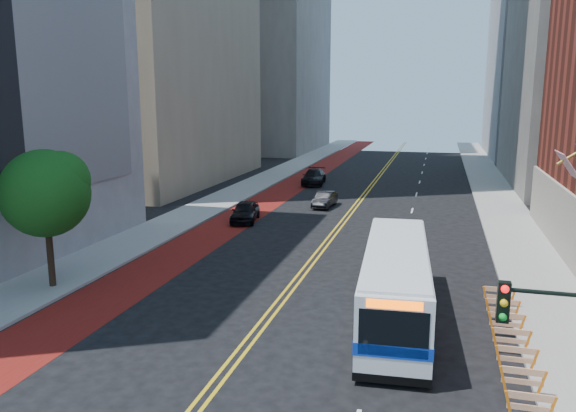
# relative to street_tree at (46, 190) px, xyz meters

# --- Properties ---
(ground) EXTENTS (160.00, 160.00, 0.00)m
(ground) POSITION_rel_street_tree_xyz_m (11.24, -6.04, -4.91)
(ground) COLOR black
(ground) RESTS_ON ground
(sidewalk_left) EXTENTS (4.00, 140.00, 0.15)m
(sidewalk_left) POSITION_rel_street_tree_xyz_m (-0.76, 23.96, -4.84)
(sidewalk_left) COLOR gray
(sidewalk_left) RESTS_ON ground
(sidewalk_right) EXTENTS (4.00, 140.00, 0.15)m
(sidewalk_right) POSITION_rel_street_tree_xyz_m (23.24, 23.96, -4.84)
(sidewalk_right) COLOR gray
(sidewalk_right) RESTS_ON ground
(bus_lane_paint) EXTENTS (3.60, 140.00, 0.01)m
(bus_lane_paint) POSITION_rel_street_tree_xyz_m (3.14, 23.96, -4.91)
(bus_lane_paint) COLOR #5E0D0D
(bus_lane_paint) RESTS_ON ground
(center_line_inner) EXTENTS (0.14, 140.00, 0.01)m
(center_line_inner) POSITION_rel_street_tree_xyz_m (11.06, 23.96, -4.91)
(center_line_inner) COLOR gold
(center_line_inner) RESTS_ON ground
(center_line_outer) EXTENTS (0.14, 140.00, 0.01)m
(center_line_outer) POSITION_rel_street_tree_xyz_m (11.42, 23.96, -4.91)
(center_line_outer) COLOR gold
(center_line_outer) RESTS_ON ground
(lane_dashes) EXTENTS (0.14, 98.20, 0.01)m
(lane_dashes) POSITION_rel_street_tree_xyz_m (16.04, 31.96, -4.90)
(lane_dashes) COLOR silver
(lane_dashes) RESTS_ON ground
(construction_barriers) EXTENTS (1.42, 10.91, 1.00)m
(construction_barriers) POSITION_rel_street_tree_xyz_m (20.84, -2.62, -4.24)
(construction_barriers) COLOR orange
(construction_barriers) RESTS_ON ground
(street_tree) EXTENTS (4.20, 4.20, 6.70)m
(street_tree) POSITION_rel_street_tree_xyz_m (0.00, 0.00, 0.00)
(street_tree) COLOR black
(street_tree) RESTS_ON sidewalk_left
(traffic_signal) EXTENTS (2.21, 0.34, 5.07)m
(traffic_signal) POSITION_rel_street_tree_xyz_m (20.66, -9.55, -1.19)
(traffic_signal) COLOR black
(traffic_signal) RESTS_ON sidewalk_right
(transit_bus) EXTENTS (3.30, 11.77, 3.20)m
(transit_bus) POSITION_rel_street_tree_xyz_m (16.48, 0.39, -3.24)
(transit_bus) COLOR silver
(transit_bus) RESTS_ON ground
(car_a) EXTENTS (2.49, 4.68, 1.51)m
(car_a) POSITION_rel_street_tree_xyz_m (4.08, 16.61, -4.15)
(car_a) COLOR black
(car_a) RESTS_ON ground
(car_b) EXTENTS (1.59, 4.00, 1.29)m
(car_b) POSITION_rel_street_tree_xyz_m (8.76, 23.63, -4.26)
(car_b) COLOR black
(car_b) RESTS_ON ground
(car_c) EXTENTS (2.72, 5.64, 1.58)m
(car_c) POSITION_rel_street_tree_xyz_m (5.20, 35.41, -4.12)
(car_c) COLOR black
(car_c) RESTS_ON ground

